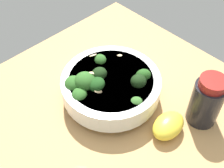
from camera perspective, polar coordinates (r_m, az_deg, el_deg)
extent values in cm
cube|color=tan|center=(68.07, 0.53, -3.99)|extent=(57.23, 57.23, 3.68)
cylinder|color=white|center=(66.76, 0.00, -1.88)|extent=(11.99, 11.99, 1.50)
cylinder|color=white|center=(64.50, 0.00, -0.15)|extent=(21.79, 21.79, 4.50)
cylinder|color=silver|center=(63.15, 0.00, 0.98)|extent=(18.40, 18.40, 0.80)
cylinder|color=#3C7A32|center=(63.27, -7.42, -0.91)|extent=(1.75, 1.77, 1.57)
ellipsoid|color=#2D6023|center=(62.05, -7.56, 0.10)|extent=(5.01, 4.83, 4.11)
cylinder|color=#589D47|center=(62.86, -2.44, 1.15)|extent=(1.64, 1.53, 1.06)
ellipsoid|color=black|center=(61.86, -2.48, 2.04)|extent=(4.37, 4.30, 4.06)
cylinder|color=#3C7A32|center=(63.03, 5.10, -0.51)|extent=(2.06, 1.89, 1.76)
ellipsoid|color=black|center=(61.77, 5.21, 0.55)|extent=(4.21, 3.78, 4.25)
cylinder|color=#2F662B|center=(61.39, -6.25, -2.98)|extent=(1.83, 1.86, 1.28)
ellipsoid|color=#2D6023|center=(60.24, -6.37, -2.07)|extent=(4.84, 4.66, 2.78)
cylinder|color=#4A8F3C|center=(67.50, -2.27, 4.03)|extent=(1.08, 1.09, 1.16)
ellipsoid|color=#2D6023|center=(66.66, -2.30, 4.79)|extent=(3.66, 3.75, 3.11)
cylinder|color=#4A8F3C|center=(64.81, 6.00, 0.67)|extent=(1.45, 1.33, 1.79)
ellipsoid|color=#23511C|center=(63.61, 6.11, 1.69)|extent=(4.97, 4.93, 3.81)
cylinder|color=#589D47|center=(60.27, 4.62, -4.35)|extent=(1.57, 1.28, 1.60)
ellipsoid|color=#386B2B|center=(59.18, 4.70, -3.52)|extent=(3.90, 3.84, 2.81)
cylinder|color=#3C7A32|center=(61.62, -3.00, -1.16)|extent=(1.83, 1.63, 1.83)
ellipsoid|color=#194216|center=(60.29, -3.07, -0.04)|extent=(4.68, 4.97, 4.02)
cylinder|color=#589D47|center=(62.44, -5.12, -0.53)|extent=(2.06, 2.18, 1.54)
ellipsoid|color=#2D6023|center=(61.14, -5.22, 0.58)|extent=(6.46, 6.78, 4.43)
ellipsoid|color=#DBBC84|center=(61.05, -3.72, 2.17)|extent=(2.01, 1.91, 1.00)
ellipsoid|color=#DBBC84|center=(59.30, -2.47, -1.59)|extent=(2.06, 1.58, 1.25)
ellipsoid|color=#DBBC84|center=(67.73, 1.50, 5.62)|extent=(1.38, 1.93, 1.08)
ellipsoid|color=#DBBC84|center=(66.42, -3.75, 5.62)|extent=(2.03, 1.52, 0.77)
ellipsoid|color=yellow|center=(60.95, 10.94, -7.97)|extent=(8.09, 5.78, 4.10)
cylinder|color=black|center=(62.41, 17.82, -3.56)|extent=(6.34, 6.34, 10.20)
cylinder|color=maroon|center=(58.08, 19.16, 0.16)|extent=(5.37, 5.37, 1.80)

